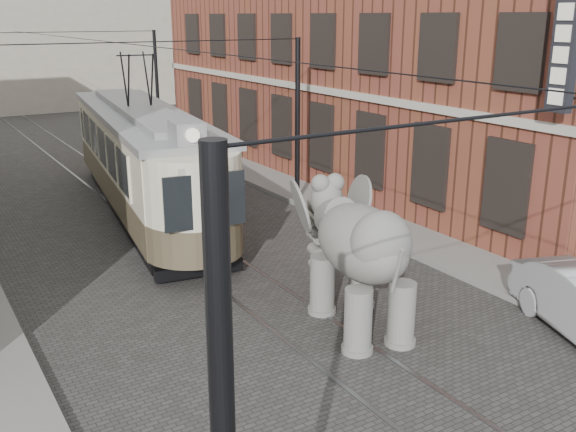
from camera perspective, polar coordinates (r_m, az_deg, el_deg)
ground at (r=16.76m, az=-3.22°, el=-6.42°), size 120.00×120.00×0.00m
tram_rails at (r=16.75m, az=-3.22°, el=-6.38°), size 1.54×80.00×0.02m
sidewalk_right at (r=20.07m, az=12.01°, el=-2.48°), size 2.00×60.00×0.15m
brick_building at (r=29.00m, az=7.63°, el=15.68°), size 8.00×26.00×12.00m
catenary at (r=20.17m, az=-10.72°, el=6.33°), size 11.00×30.20×6.00m
tram at (r=23.10m, az=-12.76°, el=6.94°), size 4.79×14.14×5.50m
elephant at (r=14.24m, az=6.45°, el=-4.08°), size 3.88×5.61×3.13m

